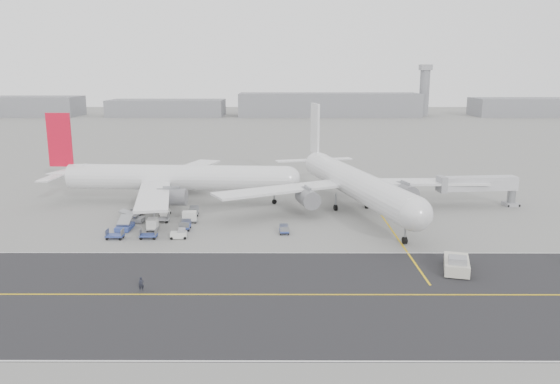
{
  "coord_description": "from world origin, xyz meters",
  "views": [
    {
      "loc": [
        10.92,
        -80.6,
        26.73
      ],
      "look_at": [
        10.65,
        12.0,
        6.31
      ],
      "focal_mm": 35.0,
      "sensor_mm": 36.0,
      "label": 1
    }
  ],
  "objects_px": {
    "control_tower": "(424,89)",
    "jet_bridge": "(479,185)",
    "pushback_tug": "(457,264)",
    "airliner_a": "(171,177)",
    "airliner_b": "(353,182)",
    "ground_crew_a": "(141,284)"
  },
  "relations": [
    {
      "from": "control_tower",
      "to": "airliner_b",
      "type": "xyz_separation_m",
      "value": [
        -75.14,
        -240.85,
        -10.61
      ]
    },
    {
      "from": "ground_crew_a",
      "to": "airliner_b",
      "type": "bearing_deg",
      "value": 34.45
    },
    {
      "from": "pushback_tug",
      "to": "ground_crew_a",
      "type": "height_order",
      "value": "pushback_tug"
    },
    {
      "from": "control_tower",
      "to": "ground_crew_a",
      "type": "distance_m",
      "value": 301.76
    },
    {
      "from": "jet_bridge",
      "to": "ground_crew_a",
      "type": "distance_m",
      "value": 72.12
    },
    {
      "from": "airliner_a",
      "to": "pushback_tug",
      "type": "relative_size",
      "value": 6.03
    },
    {
      "from": "airliner_a",
      "to": "jet_bridge",
      "type": "distance_m",
      "value": 62.68
    },
    {
      "from": "pushback_tug",
      "to": "ground_crew_a",
      "type": "bearing_deg",
      "value": -154.98
    },
    {
      "from": "control_tower",
      "to": "jet_bridge",
      "type": "distance_m",
      "value": 243.42
    },
    {
      "from": "pushback_tug",
      "to": "airliner_a",
      "type": "bearing_deg",
      "value": 154.77
    },
    {
      "from": "airliner_b",
      "to": "ground_crew_a",
      "type": "xyz_separation_m",
      "value": [
        -31.41,
        -41.05,
        -4.72
      ]
    },
    {
      "from": "control_tower",
      "to": "airliner_a",
      "type": "distance_m",
      "value": 260.23
    },
    {
      "from": "pushback_tug",
      "to": "jet_bridge",
      "type": "relative_size",
      "value": 0.52
    },
    {
      "from": "airliner_a",
      "to": "ground_crew_a",
      "type": "relative_size",
      "value": 29.15
    },
    {
      "from": "control_tower",
      "to": "airliner_a",
      "type": "bearing_deg",
      "value": -115.51
    },
    {
      "from": "control_tower",
      "to": "jet_bridge",
      "type": "bearing_deg",
      "value": -101.72
    },
    {
      "from": "control_tower",
      "to": "jet_bridge",
      "type": "xyz_separation_m",
      "value": [
        -49.39,
        -238.07,
        -11.8
      ]
    },
    {
      "from": "airliner_a",
      "to": "control_tower",
      "type": "bearing_deg",
      "value": -22.2
    },
    {
      "from": "airliner_b",
      "to": "pushback_tug",
      "type": "bearing_deg",
      "value": -88.04
    },
    {
      "from": "control_tower",
      "to": "airliner_a",
      "type": "height_order",
      "value": "control_tower"
    },
    {
      "from": "control_tower",
      "to": "airliner_b",
      "type": "relative_size",
      "value": 0.56
    },
    {
      "from": "pushback_tug",
      "to": "ground_crew_a",
      "type": "relative_size",
      "value": 4.84
    }
  ]
}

